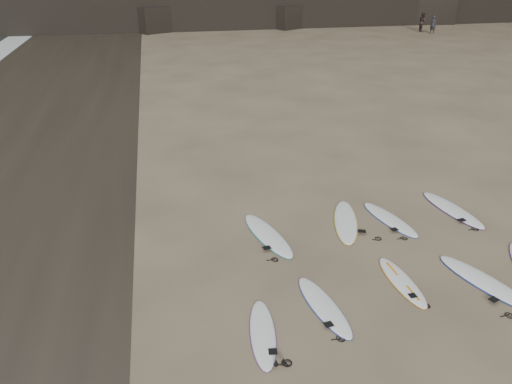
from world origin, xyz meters
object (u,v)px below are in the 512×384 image
surfboard_5 (268,235)px  person_b (423,22)px  surfboard_2 (402,281)px  surfboard_0 (263,333)px  surfboard_7 (390,219)px  person_a (433,25)px  surfboard_8 (453,209)px  surfboard_1 (324,306)px  surfboard_3 (485,282)px  surfboard_6 (346,221)px

surfboard_5 → person_b: bearing=41.8°
surfboard_5 → surfboard_2: bearing=-60.2°
surfboard_5 → surfboard_0: bearing=-118.7°
surfboard_0 → person_b: 47.93m
surfboard_7 → person_a: bearing=45.1°
person_b → surfboard_8: bearing=162.1°
surfboard_1 → surfboard_2: bearing=3.9°
surfboard_1 → surfboard_3: bearing=-8.2°
surfboard_8 → person_b: bearing=53.1°
surfboard_3 → surfboard_8: bearing=50.9°
surfboard_5 → surfboard_8: size_ratio=1.02×
surfboard_1 → surfboard_8: (5.58, 3.79, 0.01)m
surfboard_0 → person_b: (25.38, 40.64, 0.90)m
surfboard_3 → person_b: person_b is taller
surfboard_2 → surfboard_3: (2.03, -0.43, 0.01)m
surfboard_6 → person_a: person_a is taller
surfboard_5 → person_b: size_ratio=1.47×
surfboard_3 → surfboard_7: surfboard_3 is taller
surfboard_0 → surfboard_8: size_ratio=0.83×
surfboard_2 → surfboard_3: size_ratio=0.80×
surfboard_3 → surfboard_5: (-4.85, 3.31, 0.00)m
person_b → surfboard_3: bearing=162.8°
surfboard_6 → surfboard_2: bearing=-67.5°
surfboard_0 → surfboard_7: (4.93, 4.21, 0.00)m
surfboard_6 → surfboard_7: bearing=11.6°
surfboard_1 → surfboard_8: surfboard_8 is taller
surfboard_5 → surfboard_8: bearing=-11.1°
surfboard_3 → surfboard_5: same height
surfboard_7 → surfboard_8: size_ratio=0.91×
surfboard_2 → surfboard_5: size_ratio=0.80×
surfboard_1 → surfboard_6: (1.94, 3.74, 0.01)m
surfboard_2 → surfboard_1: bearing=-169.2°
surfboard_1 → surfboard_3: 4.26m
surfboard_2 → surfboard_8: surfboard_8 is taller
surfboard_1 → surfboard_7: size_ratio=0.98×
surfboard_8 → surfboard_5: bearing=173.3°
surfboard_3 → person_a: person_a is taller
surfboard_5 → surfboard_1: bearing=-94.9°
surfboard_2 → surfboard_5: 4.03m
surfboard_6 → person_a: (22.23, 34.90, 0.82)m
surfboard_2 → surfboard_8: size_ratio=0.81×
surfboard_5 → surfboard_8: 6.18m
surfboard_3 → surfboard_6: bearing=103.1°
surfboard_2 → person_b: size_ratio=1.18×
surfboard_6 → person_a: size_ratio=1.58×
surfboard_3 → person_a: size_ratio=1.58×
surfboard_0 → person_a: bearing=64.2°
person_a → surfboard_5: bearing=107.6°
surfboard_7 → surfboard_8: surfboard_8 is taller
surfboard_8 → surfboard_2: bearing=-146.0°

